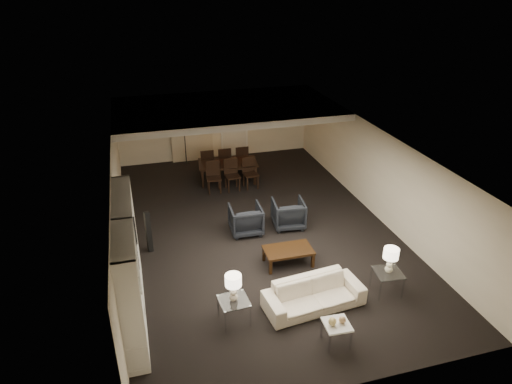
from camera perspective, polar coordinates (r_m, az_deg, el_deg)
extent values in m
plane|color=black|center=(12.50, 0.00, -4.53)|extent=(11.00, 11.00, 0.00)
cube|color=silver|center=(11.44, 0.00, 6.31)|extent=(7.00, 11.00, 0.02)
cube|color=beige|center=(16.92, -5.12, 8.35)|extent=(7.00, 0.02, 2.50)
cube|color=beige|center=(7.64, 11.78, -16.66)|extent=(7.00, 0.02, 2.50)
cube|color=beige|center=(11.57, -16.93, -1.40)|extent=(0.02, 11.00, 2.50)
cube|color=beige|center=(13.22, 14.78, 2.39)|extent=(0.02, 11.00, 2.50)
cube|color=silver|center=(14.71, -3.76, 10.36)|extent=(7.00, 4.00, 0.20)
cube|color=beige|center=(16.73, -8.11, 7.81)|extent=(1.50, 0.12, 2.40)
cube|color=silver|center=(17.09, -2.75, 7.90)|extent=(0.90, 0.05, 2.10)
cube|color=#142D38|center=(17.28, 1.81, 9.86)|extent=(0.95, 0.04, 0.65)
cylinder|color=#D8591E|center=(14.91, -2.57, 8.68)|extent=(0.52, 0.52, 0.24)
imported|color=beige|center=(9.76, 7.24, -12.58)|extent=(2.16, 1.03, 0.61)
imported|color=black|center=(12.14, -1.29, -3.44)|extent=(0.86, 0.89, 0.78)
imported|color=black|center=(12.45, 4.06, -2.69)|extent=(0.92, 0.94, 0.78)
sphere|color=tan|center=(8.80, 9.52, -15.67)|extent=(0.15, 0.15, 0.15)
sphere|color=tan|center=(8.88, 10.73, -15.42)|extent=(0.13, 0.13, 0.13)
imported|color=black|center=(10.21, -15.51, -6.18)|extent=(1.14, 0.15, 0.66)
imported|color=#2857AF|center=(8.55, -15.35, -12.67)|extent=(0.16, 0.16, 0.16)
imported|color=gold|center=(8.47, -15.82, -8.89)|extent=(0.17, 0.17, 0.18)
cube|color=black|center=(11.57, -13.29, -4.88)|extent=(0.15, 0.15, 1.11)
imported|color=black|center=(15.11, -3.50, 2.48)|extent=(2.02, 1.28, 0.67)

